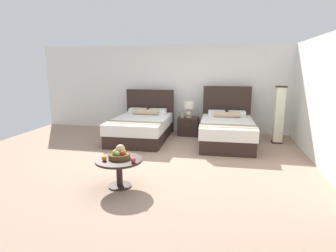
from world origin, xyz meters
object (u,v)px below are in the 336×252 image
fruit_bowl (119,154)px  loose_orange (104,158)px  vase (182,114)px  coffee_table (119,165)px  floor_lamp_corner (279,115)px  bed_near_window (142,127)px  table_lamp (189,107)px  bed_near_corner (227,130)px  nightstand (188,126)px  loose_apple (133,160)px

fruit_bowl → loose_orange: fruit_bowl is taller
vase → fruit_bowl: 3.65m
coffee_table → vase: bearing=83.2°
loose_orange → floor_lamp_corner: 4.75m
bed_near_window → floor_lamp_corner: bearing=6.2°
table_lamp → floor_lamp_corner: floor_lamp_corner is taller
bed_near_corner → coffee_table: 3.46m
bed_near_window → vase: (1.00, 0.66, 0.28)m
bed_near_corner → floor_lamp_corner: bearing=16.6°
nightstand → loose_apple: size_ratio=7.04×
bed_near_window → table_lamp: (1.17, 0.72, 0.47)m
coffee_table → loose_apple: loose_apple is taller
bed_near_corner → table_lamp: bed_near_corner is taller
nightstand → loose_apple: 3.86m
nightstand → loose_apple: loose_apple is taller
table_lamp → coffee_table: size_ratio=0.59×
vase → coffee_table: bearing=-96.8°
loose_orange → vase: bearing=80.5°
nightstand → loose_apple: (-0.33, -3.84, 0.26)m
bed_near_corner → floor_lamp_corner: (1.28, 0.38, 0.38)m
bed_near_window → fruit_bowl: size_ratio=5.93×
nightstand → loose_orange: bearing=-101.9°
vase → loose_apple: (-0.16, -3.80, -0.10)m
table_lamp → floor_lamp_corner: size_ratio=0.31×
table_lamp → bed_near_window: bearing=-148.3°
nightstand → loose_orange: loose_orange is taller
table_lamp → fruit_bowl: bearing=-99.7°
bed_near_corner → vase: 1.44m
vase → bed_near_corner: bearing=-28.0°
table_lamp → loose_orange: size_ratio=5.63×
floor_lamp_corner → loose_apple: bearing=-127.3°
nightstand → table_lamp: (0.00, 0.02, 0.54)m
bed_near_corner → nightstand: 1.29m
vase → loose_orange: vase is taller
bed_near_window → bed_near_corner: 2.25m
bed_near_corner → fruit_bowl: bed_near_corner is taller
loose_apple → floor_lamp_corner: 4.43m
nightstand → table_lamp: size_ratio=1.26×
bed_near_window → table_lamp: bed_near_window is taller
table_lamp → coffee_table: 3.82m
bed_near_window → fruit_bowl: bearing=-79.5°
nightstand → fruit_bowl: fruit_bowl is taller
floor_lamp_corner → table_lamp: bearing=171.8°
coffee_table → floor_lamp_corner: (2.97, 3.41, 0.36)m
vase → loose_orange: (-0.64, -3.81, -0.10)m
nightstand → floor_lamp_corner: bearing=-7.7°
vase → loose_orange: size_ratio=2.40×
coffee_table → fruit_bowl: fruit_bowl is taller
loose_orange → fruit_bowl: bearing=46.8°
table_lamp → bed_near_corner: bearing=-33.9°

